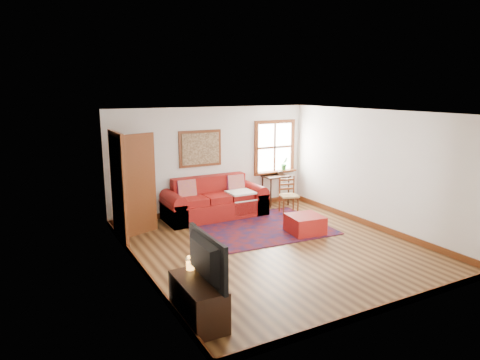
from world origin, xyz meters
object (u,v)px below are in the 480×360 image
side_table (276,180)px  media_cabinet (198,301)px  red_leather_sofa (214,204)px  red_ottoman (305,224)px  ladder_back_chair (288,194)px

side_table → media_cabinet: (-3.94, -4.29, -0.36)m
red_leather_sofa → side_table: 1.87m
red_ottoman → ladder_back_chair: size_ratio=0.75×
media_cabinet → ladder_back_chair: bearing=42.7°
red_ottoman → ladder_back_chair: 1.50m
side_table → media_cabinet: 5.84m
red_ottoman → ladder_back_chair: bearing=75.9°
red_ottoman → media_cabinet: media_cabinet is taller
red_leather_sofa → ladder_back_chair: size_ratio=2.67×
side_table → ladder_back_chair: size_ratio=0.86×
red_leather_sofa → media_cabinet: bearing=-117.5°
red_leather_sofa → red_ottoman: size_ratio=3.54×
side_table → media_cabinet: size_ratio=0.77×
media_cabinet → red_leather_sofa: bearing=62.5°
media_cabinet → red_ottoman: bearing=32.9°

